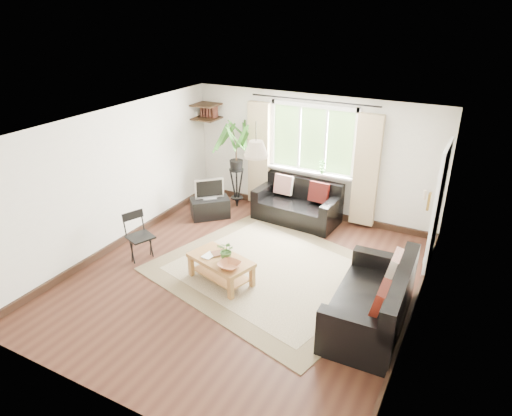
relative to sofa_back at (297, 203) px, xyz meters
The scene contains 24 objects.
floor 2.32m from the sofa_back, 87.52° to the right, with size 5.50×5.50×0.00m, color #321810.
ceiling 3.05m from the sofa_back, 87.52° to the right, with size 5.50×5.50×0.00m, color white.
wall_back 0.95m from the sofa_back, 77.94° to the left, with size 5.00×0.02×2.40m, color silver.
wall_front 5.10m from the sofa_back, 88.87° to the right, with size 5.00×0.02×2.40m, color silver.
wall_left 3.41m from the sofa_back, 136.41° to the right, with size 0.02×5.50×2.40m, color silver.
wall_right 3.56m from the sofa_back, 41.33° to the right, with size 0.02×5.50×2.40m, color silver.
rug 1.99m from the sofa_back, 78.10° to the right, with size 3.40×2.91×0.02m, color beige.
window 1.25m from the sofa_back, 76.85° to the left, with size 2.50×0.16×2.16m, color white, non-canonical shape.
door 2.71m from the sofa_back, 12.84° to the right, with size 0.06×0.96×2.06m, color silver.
corner_shelf 2.64m from the sofa_back, behind, with size 0.50×0.50×0.34m, color black, non-canonical shape.
pendant_lamp 2.52m from the sofa_back, 86.99° to the right, with size 0.36×0.36×0.54m, color beige, non-canonical shape.
wall_sconce 3.49m from the sofa_back, 38.14° to the right, with size 0.12×0.12×0.28m, color beige, non-canonical shape.
sofa_back is the anchor object (origin of this frame).
sofa_right 3.23m from the sofa_back, 49.62° to the right, with size 0.89×1.78×0.84m, color black, non-canonical shape.
coffee_table 2.52m from the sofa_back, 94.00° to the right, with size 1.00×0.55×0.41m, color brown, non-canonical shape.
table_plant 2.50m from the sofa_back, 91.74° to the right, with size 0.27×0.24×0.30m, color #386227.
bowl 2.68m from the sofa_back, 88.32° to the right, with size 0.32×0.32×0.08m, color #9F5A37.
book_a 2.57m from the sofa_back, 99.99° to the right, with size 0.16×0.21×0.02m, color silver.
book_b 2.38m from the sofa_back, 98.17° to the right, with size 0.17×0.23×0.02m, color brown.
tv_stand 1.72m from the sofa_back, 157.74° to the right, with size 0.74×0.42×0.40m, color black.
tv 1.73m from the sofa_back, 157.74° to the right, with size 0.57×0.19×0.44m, color #A5A5AA, non-canonical shape.
palm_stand 1.47m from the sofa_back, behind, with size 0.70×0.70×1.79m, color black, non-canonical shape.
folding_chair 3.07m from the sofa_back, 123.51° to the right, with size 0.42×0.42×0.81m, color black, non-canonical shape.
sill_plant 0.84m from the sofa_back, 44.60° to the left, with size 0.14×0.10×0.27m, color #2D6023.
Camera 1 is at (2.96, -5.24, 3.95)m, focal length 32.00 mm.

